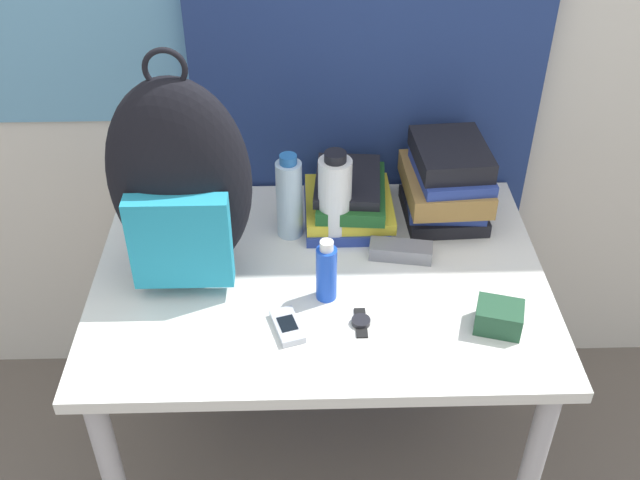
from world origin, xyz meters
name	(u,v)px	position (x,y,z in m)	size (l,w,h in m)	color
desk	(320,304)	(0.00, 0.38, 0.63)	(1.06, 0.76, 0.72)	silver
backpack	(180,187)	(-0.30, 0.40, 0.96)	(0.31, 0.18, 0.55)	black
book_stack_left	(348,199)	(0.08, 0.61, 0.78)	(0.22, 0.26, 0.12)	navy
book_stack_center	(447,182)	(0.33, 0.61, 0.82)	(0.21, 0.26, 0.21)	black
water_bottle	(289,198)	(-0.07, 0.54, 0.83)	(0.06, 0.06, 0.23)	silver
sports_bottle	(335,199)	(0.04, 0.52, 0.84)	(0.08, 0.08, 0.24)	white
sunscreen_bottle	(326,272)	(0.01, 0.30, 0.79)	(0.05, 0.05, 0.16)	blue
cell_phone	(287,326)	(-0.08, 0.20, 0.73)	(0.08, 0.12, 0.02)	#B7BCC6
sunglasses_case	(401,251)	(0.20, 0.44, 0.74)	(0.16, 0.08, 0.04)	gray
camera_pouch	(499,317)	(0.38, 0.19, 0.75)	(0.12, 0.10, 0.06)	#234C33
wristwatch	(361,322)	(0.08, 0.21, 0.73)	(0.04, 0.09, 0.01)	black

